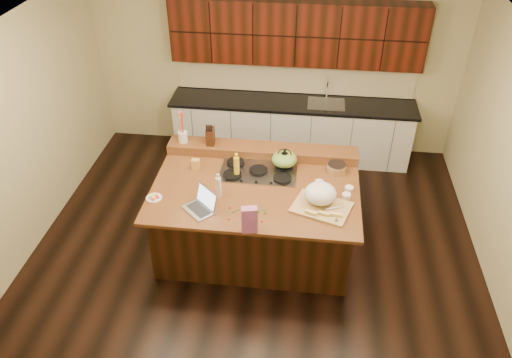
# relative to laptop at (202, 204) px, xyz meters

# --- Properties ---
(room) EXTENTS (5.52, 5.02, 2.72)m
(room) POSITION_rel_laptop_xyz_m (0.53, 0.46, 0.37)
(room) COLOR black
(room) RESTS_ON ground
(island) EXTENTS (2.40, 1.60, 0.92)m
(island) POSITION_rel_laptop_xyz_m (0.53, 0.46, -0.52)
(island) COLOR black
(island) RESTS_ON ground
(back_ledge) EXTENTS (2.40, 0.30, 0.12)m
(back_ledge) POSITION_rel_laptop_xyz_m (0.53, 1.16, -0.00)
(back_ledge) COLOR black
(back_ledge) RESTS_ON island
(cooktop) EXTENTS (0.92, 0.52, 0.05)m
(cooktop) POSITION_rel_laptop_xyz_m (0.53, 0.76, -0.05)
(cooktop) COLOR gray
(cooktop) RESTS_ON island
(back_counter) EXTENTS (3.70, 0.66, 2.40)m
(back_counter) POSITION_rel_laptop_xyz_m (0.83, 2.69, -0.00)
(back_counter) COLOR silver
(back_counter) RESTS_ON ground
(kettle) EXTENTS (0.23, 0.23, 0.18)m
(kettle) POSITION_rel_laptop_xyz_m (0.83, 0.89, 0.07)
(kettle) COLOR black
(kettle) RESTS_ON cooktop
(green_bowl) EXTENTS (0.35, 0.35, 0.17)m
(green_bowl) POSITION_rel_laptop_xyz_m (0.83, 0.89, 0.07)
(green_bowl) COLOR olive
(green_bowl) RESTS_ON cooktop
(laptop) EXTENTS (0.43, 0.43, 0.24)m
(laptop) POSITION_rel_laptop_xyz_m (0.00, 0.00, 0.00)
(laptop) COLOR #B7B7BC
(laptop) RESTS_ON island
(oil_bottle) EXTENTS (0.09, 0.09, 0.27)m
(oil_bottle) POSITION_rel_laptop_xyz_m (0.28, 0.65, 0.07)
(oil_bottle) COLOR gold
(oil_bottle) RESTS_ON island
(vinegar_bottle) EXTENTS (0.08, 0.08, 0.25)m
(vinegar_bottle) POSITION_rel_laptop_xyz_m (0.14, 0.25, 0.06)
(vinegar_bottle) COLOR silver
(vinegar_bottle) RESTS_ON island
(wooden_tray) EXTENTS (0.72, 0.61, 0.25)m
(wooden_tray) POSITION_rel_laptop_xyz_m (1.28, 0.23, 0.05)
(wooden_tray) COLOR tan
(wooden_tray) RESTS_ON island
(ramekin_a) EXTENTS (0.12, 0.12, 0.04)m
(ramekin_a) POSITION_rel_laptop_xyz_m (1.57, 0.39, -0.04)
(ramekin_a) COLOR white
(ramekin_a) RESTS_ON island
(ramekin_b) EXTENTS (0.11, 0.11, 0.04)m
(ramekin_b) POSITION_rel_laptop_xyz_m (1.26, 0.61, -0.04)
(ramekin_b) COLOR white
(ramekin_b) RESTS_ON island
(ramekin_c) EXTENTS (0.12, 0.12, 0.04)m
(ramekin_c) POSITION_rel_laptop_xyz_m (1.60, 0.53, -0.04)
(ramekin_c) COLOR white
(ramekin_c) RESTS_ON island
(strainer_bowl) EXTENTS (0.24, 0.24, 0.09)m
(strainer_bowl) POSITION_rel_laptop_xyz_m (1.46, 0.89, -0.02)
(strainer_bowl) COLOR #996B3F
(strainer_bowl) RESTS_ON island
(kitchen_timer) EXTENTS (0.10, 0.10, 0.07)m
(kitchen_timer) POSITION_rel_laptop_xyz_m (1.45, -0.06, -0.03)
(kitchen_timer) COLOR silver
(kitchen_timer) RESTS_ON island
(pink_bag) EXTENTS (0.18, 0.12, 0.30)m
(pink_bag) POSITION_rel_laptop_xyz_m (0.56, -0.30, 0.09)
(pink_bag) COLOR #C15AA5
(pink_bag) RESTS_ON island
(candy_plate) EXTENTS (0.18, 0.18, 0.01)m
(candy_plate) POSITION_rel_laptop_xyz_m (-0.58, 0.11, -0.06)
(candy_plate) COLOR white
(candy_plate) RESTS_ON island
(package_box) EXTENTS (0.10, 0.07, 0.13)m
(package_box) POSITION_rel_laptop_xyz_m (-0.24, 0.75, 0.00)
(package_box) COLOR gold
(package_box) RESTS_ON island
(utensil_crock) EXTENTS (0.12, 0.12, 0.14)m
(utensil_crock) POSITION_rel_laptop_xyz_m (-0.49, 1.16, 0.13)
(utensil_crock) COLOR white
(utensil_crock) RESTS_ON back_ledge
(knife_block) EXTENTS (0.12, 0.18, 0.21)m
(knife_block) POSITION_rel_laptop_xyz_m (-0.13, 1.16, 0.16)
(knife_block) COLOR black
(knife_block) RESTS_ON back_ledge
(gumdrop_0) EXTENTS (0.02, 0.02, 0.02)m
(gumdrop_0) POSITION_rel_laptop_xyz_m (0.67, -0.14, -0.05)
(gumdrop_0) COLOR red
(gumdrop_0) RESTS_ON island
(gumdrop_1) EXTENTS (0.02, 0.02, 0.02)m
(gumdrop_1) POSITION_rel_laptop_xyz_m (0.67, 0.06, -0.05)
(gumdrop_1) COLOR #198C26
(gumdrop_1) RESTS_ON island
(gumdrop_2) EXTENTS (0.02, 0.02, 0.02)m
(gumdrop_2) POSITION_rel_laptop_xyz_m (0.31, -0.15, -0.05)
(gumdrop_2) COLOR red
(gumdrop_2) RESTS_ON island
(gumdrop_3) EXTENTS (0.02, 0.02, 0.02)m
(gumdrop_3) POSITION_rel_laptop_xyz_m (0.62, 0.03, -0.05)
(gumdrop_3) COLOR #198C26
(gumdrop_3) RESTS_ON island
(gumdrop_4) EXTENTS (0.02, 0.02, 0.02)m
(gumdrop_4) POSITION_rel_laptop_xyz_m (0.58, -0.02, -0.05)
(gumdrop_4) COLOR red
(gumdrop_4) RESTS_ON island
(gumdrop_5) EXTENTS (0.02, 0.02, 0.02)m
(gumdrop_5) POSITION_rel_laptop_xyz_m (0.35, -0.02, -0.05)
(gumdrop_5) COLOR #198C26
(gumdrop_5) RESTS_ON island
(gumdrop_6) EXTENTS (0.02, 0.02, 0.02)m
(gumdrop_6) POSITION_rel_laptop_xyz_m (0.30, 0.04, -0.05)
(gumdrop_6) COLOR red
(gumdrop_6) RESTS_ON island
(gumdrop_7) EXTENTS (0.02, 0.02, 0.02)m
(gumdrop_7) POSITION_rel_laptop_xyz_m (0.63, 0.01, -0.05)
(gumdrop_7) COLOR #198C26
(gumdrop_7) RESTS_ON island
(gumdrop_8) EXTENTS (0.02, 0.02, 0.02)m
(gumdrop_8) POSITION_rel_laptop_xyz_m (0.53, -0.04, -0.05)
(gumdrop_8) COLOR red
(gumdrop_8) RESTS_ON island
(gumdrop_9) EXTENTS (0.02, 0.02, 0.02)m
(gumdrop_9) POSITION_rel_laptop_xyz_m (0.39, 0.02, -0.05)
(gumdrop_9) COLOR #198C26
(gumdrop_9) RESTS_ON island
(gumdrop_10) EXTENTS (0.02, 0.02, 0.02)m
(gumdrop_10) POSITION_rel_laptop_xyz_m (0.67, -0.14, -0.05)
(gumdrop_10) COLOR red
(gumdrop_10) RESTS_ON island
(gumdrop_11) EXTENTS (0.02, 0.02, 0.02)m
(gumdrop_11) POSITION_rel_laptop_xyz_m (0.69, -0.00, -0.05)
(gumdrop_11) COLOR #198C26
(gumdrop_11) RESTS_ON island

